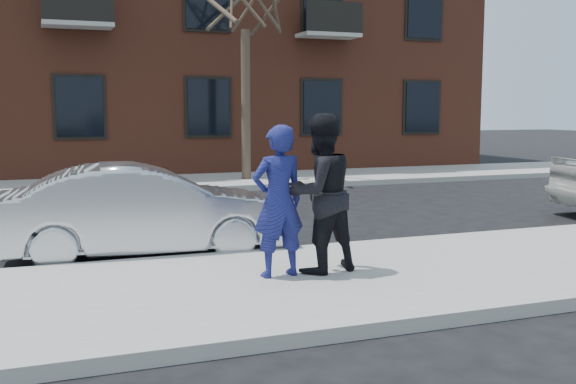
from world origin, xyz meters
name	(u,v)px	position (x,y,z in m)	size (l,w,h in m)	color
ground	(153,301)	(0.00, 0.00, 0.00)	(100.00, 100.00, 0.00)	black
near_sidewalk	(157,300)	(0.00, -0.25, 0.07)	(50.00, 3.50, 0.15)	gray
near_curb	(134,264)	(0.00, 1.55, 0.07)	(50.00, 0.10, 0.15)	#999691
far_sidewalk	(83,187)	(0.00, 11.25, 0.07)	(50.00, 3.50, 0.15)	gray
far_curb	(88,195)	(0.00, 9.45, 0.07)	(50.00, 0.10, 0.15)	#999691
silver_sedan	(145,211)	(0.28, 2.30, 0.68)	(1.43, 4.11, 1.35)	#B7BABF
man_hoodie	(278,201)	(1.50, 0.00, 1.06)	(0.70, 0.53, 1.81)	navy
man_peacoat	(320,193)	(2.05, 0.03, 1.12)	(1.08, 0.91, 1.94)	black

